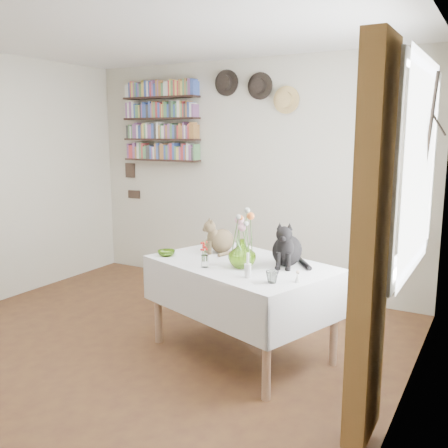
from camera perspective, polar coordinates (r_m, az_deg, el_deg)
The scene contains 16 objects.
room at distance 3.66m, azimuth -13.29°, elevation 2.68°, with size 4.08×4.58×2.58m.
window at distance 3.51m, azimuth 21.13°, elevation 4.33°, with size 0.12×1.52×1.32m.
curtain at distance 2.67m, azimuth 16.43°, elevation -2.51°, with size 0.12×0.38×2.10m, color brown.
dining_table at distance 3.89m, azimuth 2.02°, elevation -7.03°, with size 1.59×1.28×0.74m.
tabby_cat at distance 4.14m, azimuth -0.23°, elevation -1.21°, with size 0.20×0.25×0.30m, color brown, non-canonical shape.
black_cat at distance 3.75m, azimuth 7.25°, elevation -2.09°, with size 0.24×0.30×0.35m, color black, non-canonical shape.
flower_vase at distance 3.68m, azimuth 2.09°, elevation -3.37°, with size 0.21×0.21×0.21m, color #9DD53A.
green_bowl at distance 4.07m, azimuth -6.60°, elevation -3.32°, with size 0.14×0.14×0.04m, color #9DD53A.
drinking_glass at distance 3.34m, azimuth 5.53°, elevation -6.05°, with size 0.09×0.09×0.08m, color white.
candlestick at distance 3.44m, azimuth 2.73°, elevation -5.20°, with size 0.05×0.05×0.17m.
berry_jar at distance 3.69m, azimuth -2.23°, elevation -3.44°, with size 0.06×0.06×0.22m.
porcelain_figurine at distance 3.38m, azimuth 8.42°, elevation -6.01°, with size 0.04×0.04×0.08m.
flower_bouquet at distance 3.64m, azimuth 2.19°, elevation 0.21°, with size 0.17×0.13×0.39m.
bookshelf_unit at distance 6.00m, azimuth -7.20°, elevation 11.50°, with size 1.00×0.16×0.91m.
wall_hats at distance 5.41m, azimuth 3.69°, elevation 15.12°, with size 0.98×0.09×0.48m.
wall_art_plaques at distance 6.41m, azimuth -10.49°, elevation 4.92°, with size 0.21×0.02×0.44m.
Camera 1 is at (2.47, -2.66, 1.73)m, focal length 40.00 mm.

